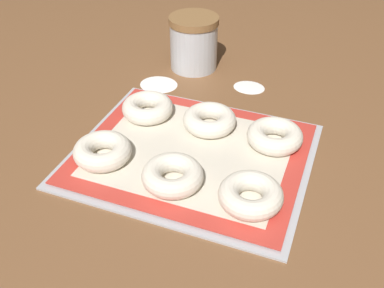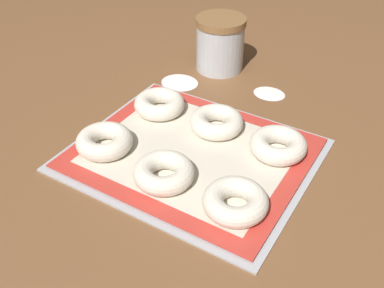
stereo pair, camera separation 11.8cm
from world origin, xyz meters
name	(u,v)px [view 1 (the left image)]	position (x,y,z in m)	size (l,w,h in m)	color
ground_plane	(198,164)	(0.00, 0.00, 0.00)	(2.80, 2.80, 0.00)	brown
baking_tray	(192,154)	(-0.02, 0.02, 0.00)	(0.43, 0.37, 0.01)	#B2B5BA
baking_mat	(192,152)	(-0.02, 0.02, 0.01)	(0.41, 0.34, 0.00)	red
bagel_front_left	(103,151)	(-0.16, -0.06, 0.03)	(0.11, 0.11, 0.03)	silver
bagel_front_center	(173,175)	(-0.02, -0.08, 0.03)	(0.11, 0.11, 0.03)	silver
bagel_front_right	(251,195)	(0.12, -0.08, 0.03)	(0.11, 0.11, 0.03)	silver
bagel_back_left	(148,108)	(-0.15, 0.10, 0.03)	(0.11, 0.11, 0.03)	silver
bagel_back_center	(210,120)	(-0.01, 0.10, 0.03)	(0.11, 0.11, 0.03)	silver
bagel_back_right	(275,136)	(0.12, 0.10, 0.03)	(0.11, 0.11, 0.03)	silver
flour_canister	(194,43)	(-0.14, 0.35, 0.07)	(0.12, 0.12, 0.13)	silver
flour_patch_near	(249,87)	(0.01, 0.30, 0.00)	(0.07, 0.06, 0.00)	white
flour_patch_far	(159,84)	(-0.19, 0.24, 0.00)	(0.09, 0.08, 0.00)	white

